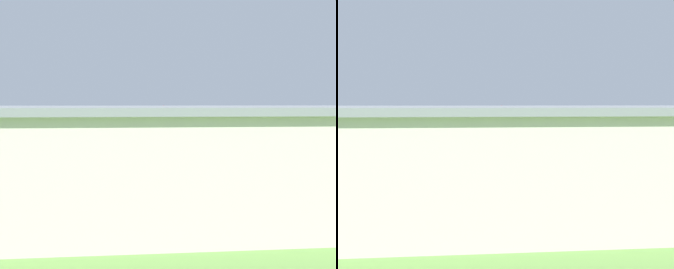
{
  "view_description": "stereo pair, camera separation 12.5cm",
  "coord_description": "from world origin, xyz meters",
  "views": [
    {
      "loc": [
        2.2,
        57.91,
        5.98
      ],
      "look_at": [
        -3.04,
        7.88,
        2.77
      ],
      "focal_mm": 53.13,
      "sensor_mm": 36.0,
      "label": 1
    },
    {
      "loc": [
        2.08,
        57.92,
        5.98
      ],
      "look_at": [
        -3.04,
        7.88,
        2.77
      ],
      "focal_mm": 53.13,
      "sensor_mm": 36.0,
      "label": 2
    }
  ],
  "objects": [
    {
      "name": "biplane",
      "position": [
        -2.56,
        -3.01,
        3.66
      ],
      "size": [
        7.66,
        6.61,
        3.8
      ],
      "color": "#B21E1E"
    },
    {
      "name": "person_near_hangar_door",
      "position": [
        -4.01,
        13.24,
        0.81
      ],
      "size": [
        0.4,
        0.4,
        1.63
      ],
      "color": "beige",
      "rests_on": "ground_plane"
    },
    {
      "name": "person_walking_on_apron",
      "position": [
        -12.95,
        16.06,
        0.9
      ],
      "size": [
        0.48,
        0.48,
        1.79
      ],
      "color": "beige",
      "rests_on": "ground_plane"
    },
    {
      "name": "ground_plane",
      "position": [
        0.0,
        0.0,
        0.0
      ],
      "size": [
        400.0,
        400.0,
        0.0
      ],
      "primitive_type": "plane",
      "color": "#608C42"
    },
    {
      "name": "hangar",
      "position": [
        -3.58,
        30.81,
        2.9
      ],
      "size": [
        32.21,
        16.47,
        5.79
      ],
      "color": "beige",
      "rests_on": "ground_plane"
    }
  ]
}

